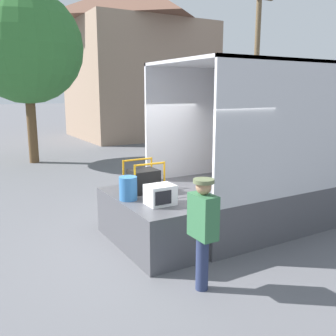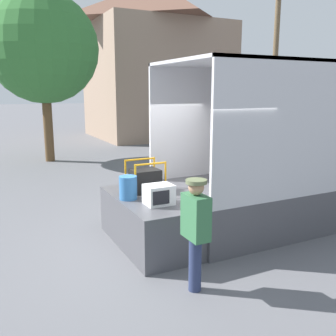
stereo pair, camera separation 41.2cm
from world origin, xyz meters
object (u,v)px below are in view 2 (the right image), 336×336
at_px(box_truck, 324,170).
at_px(worker_person, 196,224).
at_px(microwave, 159,195).
at_px(portable_generator, 146,180).
at_px(utility_pole, 275,63).
at_px(street_tree, 43,48).
at_px(orange_bucket, 128,188).

relative_size(box_truck, worker_person, 4.16).
height_order(microwave, portable_generator, portable_generator).
bearing_deg(microwave, utility_pole, 41.66).
bearing_deg(street_tree, microwave, -88.59).
bearing_deg(box_truck, utility_pole, 54.06).
height_order(utility_pole, street_tree, utility_pole).
height_order(box_truck, worker_person, box_truck).
relative_size(box_truck, utility_pole, 0.83).
height_order(microwave, orange_bucket, orange_bucket).
bearing_deg(utility_pole, microwave, -138.34).
height_order(microwave, street_tree, street_tree).
height_order(box_truck, utility_pole, utility_pole).
xyz_separation_m(orange_bucket, street_tree, (0.11, 9.35, 3.26)).
distance_m(portable_generator, utility_pole, 15.12).
xyz_separation_m(microwave, worker_person, (-0.07, -1.34, -0.08)).
height_order(portable_generator, worker_person, worker_person).
xyz_separation_m(box_truck, utility_pole, (7.11, 9.81, 3.24)).
xyz_separation_m(box_truck, portable_generator, (-4.30, 0.39, 0.15)).
distance_m(box_truck, street_tree, 11.04).
xyz_separation_m(portable_generator, worker_person, (-0.20, -2.19, -0.13)).
xyz_separation_m(box_truck, worker_person, (-4.50, -1.80, 0.01)).
distance_m(microwave, utility_pole, 15.77).
bearing_deg(worker_person, street_tree, 90.89).
xyz_separation_m(microwave, utility_pole, (11.55, 10.27, 3.15)).
distance_m(box_truck, portable_generator, 4.32).
height_order(box_truck, microwave, box_truck).
bearing_deg(worker_person, orange_bucket, 98.82).
distance_m(worker_person, utility_pole, 16.74).
bearing_deg(orange_bucket, box_truck, -0.68).
relative_size(portable_generator, street_tree, 0.10).
bearing_deg(microwave, portable_generator, 81.12).
height_order(box_truck, street_tree, street_tree).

